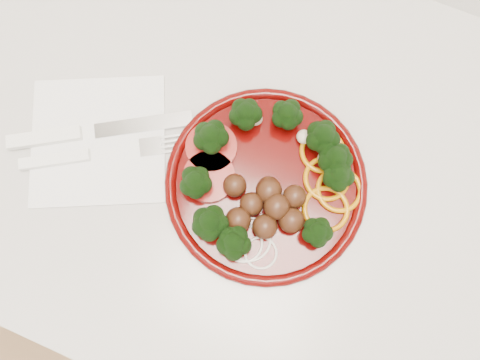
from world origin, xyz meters
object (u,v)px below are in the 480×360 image
at_px(knife, 76,134).
at_px(fork, 75,157).
at_px(napkin, 98,140).
at_px(plate, 267,182).

distance_m(knife, fork, 0.03).
xyz_separation_m(napkin, fork, (-0.01, -0.03, 0.01)).
bearing_deg(plate, napkin, -172.08).
relative_size(plate, napkin, 1.48).
height_order(plate, fork, plate).
distance_m(plate, fork, 0.24).
bearing_deg(fork, knife, 83.00).
relative_size(knife, fork, 1.13).
height_order(napkin, fork, fork).
xyz_separation_m(plate, napkin, (-0.22, -0.03, -0.02)).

